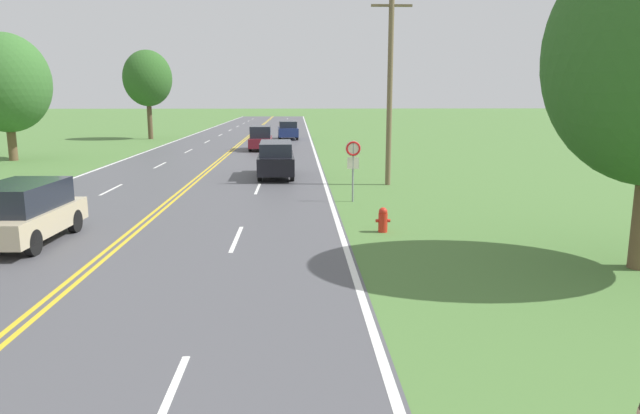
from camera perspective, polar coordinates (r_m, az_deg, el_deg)
name	(u,v)px	position (r m, az deg, el deg)	size (l,w,h in m)	color
fire_hydrant	(383,220)	(17.11, 6.31, -1.25)	(0.44, 0.28, 0.75)	red
traffic_sign	(353,156)	(21.80, 3.34, 5.10)	(0.60, 0.10, 2.35)	gray
utility_pole_midground	(390,87)	(26.17, 7.00, 11.79)	(1.80, 0.24, 8.48)	brown
tree_left_verge	(148,78)	(57.33, -16.87, 12.20)	(4.54, 4.54, 8.32)	brown
tree_right_cluster	(6,83)	(41.10, -28.89, 10.80)	(5.31, 5.31, 7.89)	brown
car_champagne_van_approaching	(22,212)	(17.61, -27.67, -0.42)	(2.09, 4.19, 1.68)	black
car_black_suv_mid_near	(276,158)	(28.79, -4.42, 4.87)	(1.89, 4.93, 1.77)	black
car_maroon_van_mid_far	(261,138)	(43.61, -5.97, 6.90)	(1.84, 4.21, 1.82)	black
car_dark_blue_suv_receding	(288,130)	(54.75, -3.23, 7.73)	(2.05, 4.24, 1.72)	black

